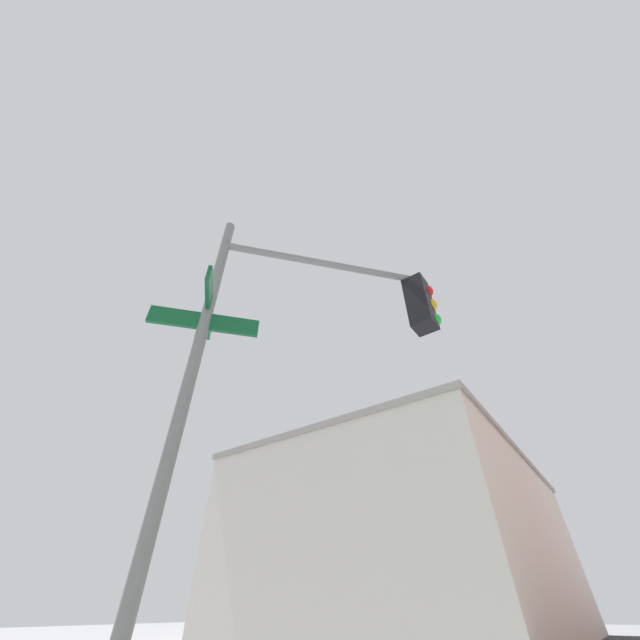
% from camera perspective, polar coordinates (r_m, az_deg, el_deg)
% --- Properties ---
extents(traffic_signal_near, '(2.23, 2.60, 5.55)m').
position_cam_1_polar(traffic_signal_near, '(3.86, -0.55, -2.94)').
color(traffic_signal_near, slate).
rests_on(traffic_signal_near, ground_plane).
extents(building_stucco, '(18.30, 25.54, 10.33)m').
position_cam_1_polar(building_stucco, '(32.00, 15.18, -31.78)').
color(building_stucco, beige).
rests_on(building_stucco, ground_plane).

